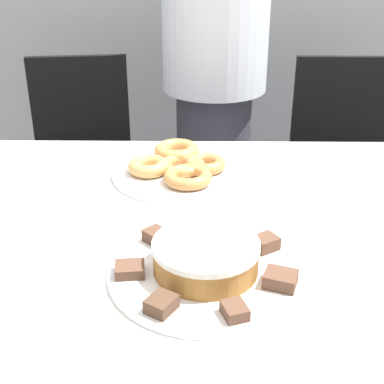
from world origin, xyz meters
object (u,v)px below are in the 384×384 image
office_chair_right (341,179)px  plate_donuts (182,172)px  plate_cake (206,272)px  office_chair_left (84,178)px  frosted_cake (206,256)px  person_standing (215,77)px

office_chair_right → plate_donuts: 0.98m
plate_cake → plate_donuts: (-0.06, 0.46, 0.00)m
office_chair_left → frosted_cake: 1.29m
plate_donuts → person_standing: bearing=82.0°
person_standing → office_chair_right: size_ratio=1.79×
person_standing → plate_donuts: size_ratio=4.16×
person_standing → office_chair_left: 0.67m
office_chair_left → plate_donuts: bearing=-65.4°
office_chair_left → plate_donuts: office_chair_left is taller
office_chair_right → plate_donuts: (-0.63, -0.68, 0.33)m
plate_cake → plate_donuts: 0.46m
frosted_cake → person_standing: bearing=87.8°
person_standing → plate_cake: (-0.05, -1.20, -0.07)m
person_standing → plate_donuts: (-0.10, -0.74, -0.07)m
office_chair_left → plate_donuts: 0.87m
office_chair_right → plate_cake: office_chair_right is taller
office_chair_left → plate_cake: bearing=-74.5°
office_chair_right → frosted_cake: bearing=-115.4°
office_chair_left → plate_cake: size_ratio=2.36×
person_standing → plate_cake: 1.20m
plate_donuts → office_chair_left: bearing=122.1°
plate_cake → person_standing: bearing=87.8°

